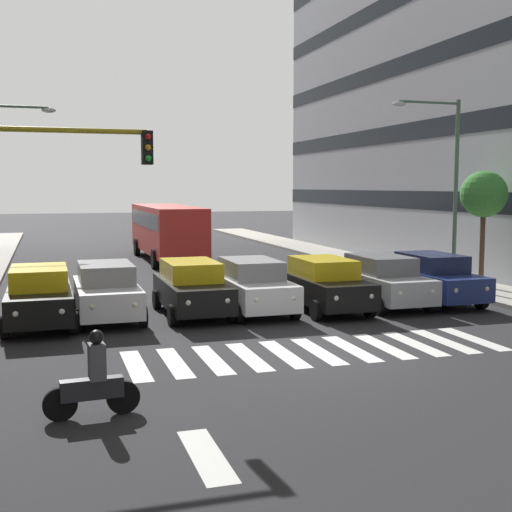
% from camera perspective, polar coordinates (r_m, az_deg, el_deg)
% --- Properties ---
extents(ground_plane, '(180.00, 180.00, 0.00)m').
position_cam_1_polar(ground_plane, '(16.90, 5.29, -8.06)').
color(ground_plane, '#262628').
extents(building_left_block_0, '(8.05, 29.06, 27.17)m').
position_cam_1_polar(building_left_block_0, '(39.77, 16.87, 19.53)').
color(building_left_block_0, '#ADB2BC').
rests_on(building_left_block_0, ground_plane).
extents(crosswalk_markings, '(9.45, 2.80, 0.01)m').
position_cam_1_polar(crosswalk_markings, '(16.90, 5.29, -8.04)').
color(crosswalk_markings, silver).
rests_on(crosswalk_markings, ground_plane).
extents(lane_arrow_1, '(0.50, 2.20, 0.01)m').
position_cam_1_polar(lane_arrow_1, '(10.69, -4.24, -16.51)').
color(lane_arrow_1, silver).
rests_on(lane_arrow_1, ground_plane).
extents(car_0, '(2.02, 4.44, 1.72)m').
position_cam_1_polar(car_0, '(24.31, 14.81, -1.81)').
color(car_0, navy).
rests_on(car_0, ground_plane).
extents(car_1, '(2.02, 4.44, 1.72)m').
position_cam_1_polar(car_1, '(23.32, 10.67, -2.03)').
color(car_1, '#B2B7BC').
rests_on(car_1, ground_plane).
extents(car_2, '(2.02, 4.44, 1.72)m').
position_cam_1_polar(car_2, '(22.16, 5.82, -2.38)').
color(car_2, black).
rests_on(car_2, ground_plane).
extents(car_3, '(2.02, 4.44, 1.72)m').
position_cam_1_polar(car_3, '(21.71, -0.30, -2.52)').
color(car_3, silver).
rests_on(car_3, ground_plane).
extents(car_4, '(2.02, 4.44, 1.72)m').
position_cam_1_polar(car_4, '(21.37, -5.48, -2.68)').
color(car_4, black).
rests_on(car_4, ground_plane).
extents(car_5, '(2.02, 4.44, 1.72)m').
position_cam_1_polar(car_5, '(21.11, -12.58, -2.91)').
color(car_5, silver).
rests_on(car_5, ground_plane).
extents(car_6, '(2.02, 4.44, 1.72)m').
position_cam_1_polar(car_6, '(20.63, -17.91, -3.26)').
color(car_6, black).
rests_on(car_6, ground_plane).
extents(bus_behind_traffic, '(2.78, 10.50, 3.00)m').
position_cam_1_polar(bus_behind_traffic, '(37.18, -7.59, 2.47)').
color(bus_behind_traffic, red).
rests_on(bus_behind_traffic, ground_plane).
extents(motorcycle_with_rider, '(1.70, 0.38, 1.57)m').
position_cam_1_polar(motorcycle_with_rider, '(12.40, -13.62, -10.32)').
color(motorcycle_with_rider, black).
rests_on(motorcycle_with_rider, ground_plane).
extents(traffic_light_gantry, '(3.96, 0.36, 5.50)m').
position_cam_1_polar(traffic_light_gantry, '(15.43, -18.91, 4.09)').
color(traffic_light_gantry, '#AD991E').
rests_on(traffic_light_gantry, ground_plane).
extents(street_lamp_left, '(2.91, 0.28, 7.23)m').
position_cam_1_polar(street_lamp_left, '(27.02, 15.81, 6.75)').
color(street_lamp_left, '#4C6B56').
rests_on(street_lamp_left, sidewalk_left).
extents(street_tree_1, '(1.81, 1.81, 4.53)m').
position_cam_1_polar(street_tree_1, '(27.62, 18.78, 4.92)').
color(street_tree_1, '#513823').
rests_on(street_tree_1, sidewalk_left).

